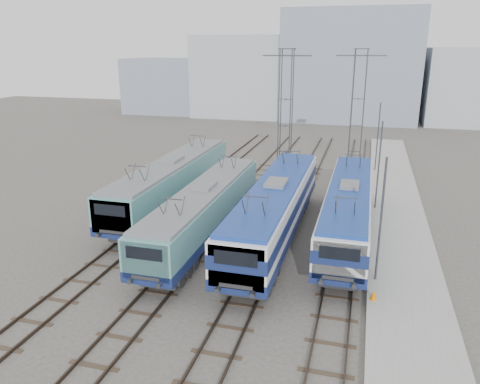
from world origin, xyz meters
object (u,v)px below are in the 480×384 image
object	(u,v)px
locomotive_far_left	(172,180)
safety_cone	(374,295)
locomotive_center_left	(204,209)
mast_rear	(378,138)
locomotive_center_right	(275,207)
catenary_tower_east	(358,108)
catenary_tower_west	(286,108)
locomotive_far_right	(348,207)
mast_mid	(379,168)
mast_front	(381,223)

from	to	relation	value
locomotive_far_left	safety_cone	distance (m)	18.73
locomotive_center_left	mast_rear	xyz separation A→B (m)	(10.85, 20.74, 1.33)
locomotive_center_right	catenary_tower_east	bearing A→B (deg)	76.55
locomotive_center_right	catenary_tower_west	size ratio (longest dim) A/B	1.57
mast_rear	catenary_tower_east	bearing A→B (deg)	-136.40
catenary_tower_east	locomotive_far_right	bearing A→B (deg)	-89.11
locomotive_far_left	mast_mid	world-z (taller)	mast_mid
mast_mid	safety_cone	size ratio (longest dim) A/B	14.05
mast_front	mast_mid	world-z (taller)	same
mast_rear	locomotive_center_left	bearing A→B (deg)	-117.62
locomotive_center_left	mast_mid	world-z (taller)	mast_mid
locomotive_center_left	mast_front	xyz separation A→B (m)	(10.85, -3.26, 1.33)
locomotive_center_left	mast_front	distance (m)	11.41
mast_rear	safety_cone	world-z (taller)	mast_rear
mast_front	catenary_tower_east	bearing A→B (deg)	95.45
mast_mid	locomotive_far_right	bearing A→B (deg)	-106.71
locomotive_far_right	catenary_tower_east	world-z (taller)	catenary_tower_east
locomotive_far_right	safety_cone	distance (m)	8.43
catenary_tower_east	mast_rear	size ratio (longest dim) A/B	1.71
mast_rear	mast_mid	bearing A→B (deg)	-90.00
locomotive_far_left	catenary_tower_west	distance (m)	14.02
mast_front	mast_rear	bearing A→B (deg)	90.00
locomotive_far_left	safety_cone	size ratio (longest dim) A/B	37.44
mast_mid	locomotive_far_left	bearing A→B (deg)	-167.16
mast_mid	safety_cone	world-z (taller)	mast_mid
locomotive_center_right	mast_rear	world-z (taller)	mast_rear
locomotive_far_right	mast_front	size ratio (longest dim) A/B	2.52
locomotive_far_left	safety_cone	xyz separation A→B (m)	(15.25, -10.72, -1.77)
locomotive_far_right	catenary_tower_east	distance (m)	16.75
catenary_tower_west	mast_mid	world-z (taller)	catenary_tower_west
catenary_tower_west	mast_mid	xyz separation A→B (m)	(8.60, -8.00, -3.14)
catenary_tower_east	locomotive_center_right	bearing A→B (deg)	-103.45
locomotive_far_left	mast_front	size ratio (longest dim) A/B	2.67
mast_front	safety_cone	distance (m)	3.70
locomotive_center_right	mast_mid	bearing A→B (deg)	50.77
locomotive_center_left	mast_mid	xyz separation A→B (m)	(10.85, 8.74, 1.33)
catenary_tower_west	safety_cone	xyz separation A→B (m)	(8.50, -22.22, -6.09)
mast_rear	safety_cone	size ratio (longest dim) A/B	14.05
locomotive_center_left	mast_mid	size ratio (longest dim) A/B	2.48
catenary_tower_east	mast_rear	bearing A→B (deg)	43.60
locomotive_center_right	mast_mid	size ratio (longest dim) A/B	2.70
catenary_tower_east	mast_front	bearing A→B (deg)	-84.55
locomotive_center_right	locomotive_far_right	distance (m)	4.78
mast_rear	locomotive_far_left	bearing A→B (deg)	-134.72
catenary_tower_west	mast_rear	bearing A→B (deg)	24.94
safety_cone	locomotive_center_right	bearing A→B (deg)	134.11
locomotive_far_left	catenary_tower_west	bearing A→B (deg)	59.59
locomotive_center_right	safety_cone	world-z (taller)	locomotive_center_right
catenary_tower_west	safety_cone	world-z (taller)	catenary_tower_west
catenary_tower_east	mast_rear	distance (m)	4.28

